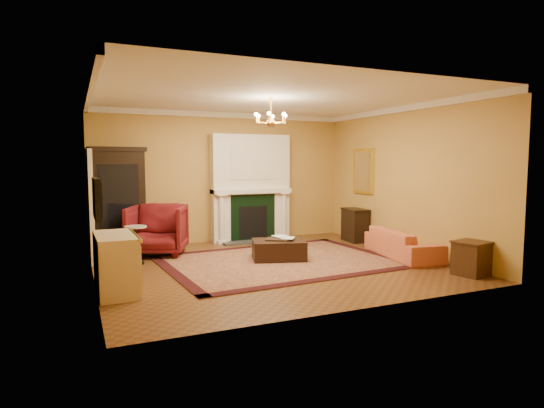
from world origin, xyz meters
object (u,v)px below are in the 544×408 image
coral_sofa (403,239)px  console_table (355,226)px  wingback_armchair (157,227)px  commode (116,264)px  pedestal_table (136,242)px  end_table (471,259)px  china_cabinet (118,202)px  leather_ottoman (279,250)px

coral_sofa → console_table: console_table is taller
wingback_armchair → commode: (-1.00, -2.44, -0.14)m
wingback_armchair → pedestal_table: bearing=-103.7°
pedestal_table → console_table: console_table is taller
console_table → end_table: bearing=-86.0°
china_cabinet → wingback_armchair: size_ratio=1.87×
commode → leather_ottoman: (3.03, 1.03, -0.22)m
wingback_armchair → pedestal_table: wingback_armchair is taller
pedestal_table → leather_ottoman: bearing=-15.4°
wingback_armchair → leather_ottoman: 2.50m
coral_sofa → console_table: 1.90m
commode → leather_ottoman: commode is taller
commode → end_table: (5.45, -1.32, -0.15)m
coral_sofa → end_table: bearing=-166.5°
wingback_armchair → leather_ottoman: size_ratio=1.14×
china_cabinet → coral_sofa: china_cabinet is taller
china_cabinet → console_table: size_ratio=2.79×
pedestal_table → console_table: size_ratio=0.95×
wingback_armchair → end_table: wingback_armchair is taller
pedestal_table → coral_sofa: 5.07m
china_cabinet → wingback_armchair: 1.12m
coral_sofa → commode: bearing=102.8°
commode → leather_ottoman: size_ratio=1.15×
china_cabinet → commode: china_cabinet is taller
pedestal_table → end_table: pedestal_table is taller
wingback_armchair → coral_sofa: 4.87m
china_cabinet → wingback_armchair: bearing=-54.3°
china_cabinet → leather_ottoman: (2.70, -2.18, -0.84)m
end_table → commode: bearing=166.4°
leather_ottoman → coral_sofa: bearing=-1.4°
end_table → console_table: console_table is taller
commode → console_table: commode is taller
china_cabinet → pedestal_table: size_ratio=2.94×
china_cabinet → end_table: china_cabinet is taller
commode → end_table: bearing=-14.9°
commode → end_table: 5.61m
china_cabinet → leather_ottoman: bearing=-44.5°
pedestal_table → coral_sofa: size_ratio=0.38×
pedestal_table → end_table: bearing=-31.5°
console_table → china_cabinet: bearing=173.6°
wingback_armchair → end_table: 5.83m
pedestal_table → commode: commode is taller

